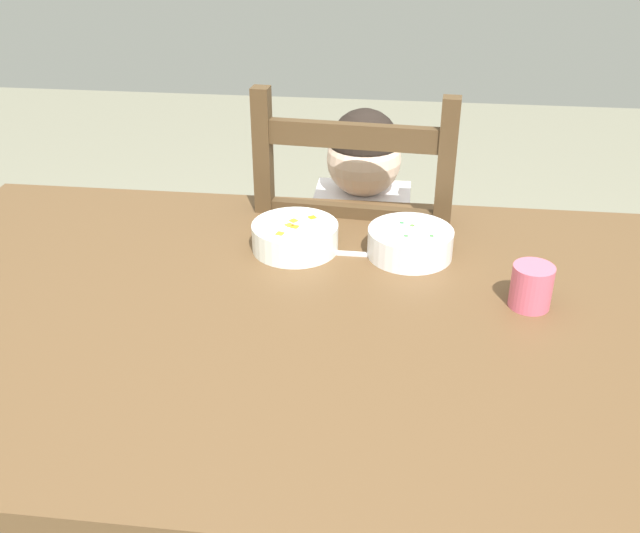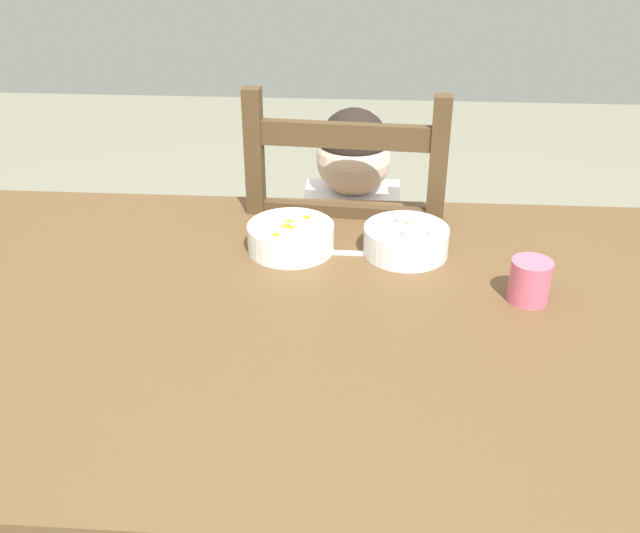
{
  "view_description": "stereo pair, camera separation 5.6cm",
  "coord_description": "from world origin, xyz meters",
  "px_view_note": "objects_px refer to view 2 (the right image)",
  "views": [
    {
      "loc": [
        0.17,
        -1.02,
        1.42
      ],
      "look_at": [
        0.04,
        0.07,
        0.82
      ],
      "focal_mm": 40.74,
      "sensor_mm": 36.0,
      "label": 1
    },
    {
      "loc": [
        0.12,
        -1.03,
        1.42
      ],
      "look_at": [
        0.04,
        0.07,
        0.82
      ],
      "focal_mm": 40.74,
      "sensor_mm": 36.0,
      "label": 2
    }
  ],
  "objects_px": {
    "dining_table": "(293,358)",
    "spoon": "(332,252)",
    "dining_chair": "(348,300)",
    "child_figure": "(351,246)",
    "bowl_of_carrots": "(291,237)",
    "bowl_of_peas": "(406,240)",
    "drinking_cup": "(530,281)"
  },
  "relations": [
    {
      "from": "bowl_of_peas",
      "to": "child_figure",
      "type": "bearing_deg",
      "value": 110.76
    },
    {
      "from": "dining_table",
      "to": "bowl_of_carrots",
      "type": "distance_m",
      "value": 0.26
    },
    {
      "from": "bowl_of_peas",
      "to": "drinking_cup",
      "type": "xyz_separation_m",
      "value": [
        0.2,
        -0.16,
        0.01
      ]
    },
    {
      "from": "dining_chair",
      "to": "drinking_cup",
      "type": "distance_m",
      "value": 0.65
    },
    {
      "from": "bowl_of_carrots",
      "to": "dining_chair",
      "type": "bearing_deg",
      "value": 70.04
    },
    {
      "from": "bowl_of_peas",
      "to": "drinking_cup",
      "type": "distance_m",
      "value": 0.26
    },
    {
      "from": "dining_chair",
      "to": "bowl_of_peas",
      "type": "bearing_deg",
      "value": -68.63
    },
    {
      "from": "dining_table",
      "to": "drinking_cup",
      "type": "bearing_deg",
      "value": 8.8
    },
    {
      "from": "dining_table",
      "to": "bowl_of_peas",
      "type": "bearing_deg",
      "value": 48.43
    },
    {
      "from": "dining_table",
      "to": "spoon",
      "type": "height_order",
      "value": "spoon"
    },
    {
      "from": "dining_chair",
      "to": "spoon",
      "type": "bearing_deg",
      "value": -94.79
    },
    {
      "from": "child_figure",
      "to": "dining_chair",
      "type": "bearing_deg",
      "value": 161.14
    },
    {
      "from": "dining_table",
      "to": "child_figure",
      "type": "height_order",
      "value": "child_figure"
    },
    {
      "from": "dining_chair",
      "to": "child_figure",
      "type": "distance_m",
      "value": 0.15
    },
    {
      "from": "dining_chair",
      "to": "dining_table",
      "type": "bearing_deg",
      "value": -99.11
    },
    {
      "from": "child_figure",
      "to": "drinking_cup",
      "type": "distance_m",
      "value": 0.58
    },
    {
      "from": "drinking_cup",
      "to": "bowl_of_peas",
      "type": "bearing_deg",
      "value": 141.62
    },
    {
      "from": "child_figure",
      "to": "drinking_cup",
      "type": "height_order",
      "value": "child_figure"
    },
    {
      "from": "bowl_of_carrots",
      "to": "drinking_cup",
      "type": "height_order",
      "value": "drinking_cup"
    },
    {
      "from": "child_figure",
      "to": "dining_table",
      "type": "bearing_deg",
      "value": -99.58
    },
    {
      "from": "child_figure",
      "to": "drinking_cup",
      "type": "relative_size",
      "value": 12.62
    },
    {
      "from": "child_figure",
      "to": "bowl_of_peas",
      "type": "relative_size",
      "value": 5.89
    },
    {
      "from": "dining_chair",
      "to": "spoon",
      "type": "distance_m",
      "value": 0.43
    },
    {
      "from": "drinking_cup",
      "to": "spoon",
      "type": "bearing_deg",
      "value": 156.64
    },
    {
      "from": "dining_table",
      "to": "spoon",
      "type": "xyz_separation_m",
      "value": [
        0.06,
        0.21,
        0.1
      ]
    },
    {
      "from": "dining_table",
      "to": "child_figure",
      "type": "xyz_separation_m",
      "value": [
        0.09,
        0.52,
        -0.04
      ]
    },
    {
      "from": "bowl_of_peas",
      "to": "spoon",
      "type": "distance_m",
      "value": 0.14
    },
    {
      "from": "bowl_of_carrots",
      "to": "drinking_cup",
      "type": "distance_m",
      "value": 0.45
    },
    {
      "from": "drinking_cup",
      "to": "child_figure",
      "type": "bearing_deg",
      "value": 124.71
    },
    {
      "from": "child_figure",
      "to": "bowl_of_peas",
      "type": "xyz_separation_m",
      "value": [
        0.11,
        -0.29,
        0.17
      ]
    },
    {
      "from": "bowl_of_carrots",
      "to": "spoon",
      "type": "bearing_deg",
      "value": -8.7
    },
    {
      "from": "bowl_of_peas",
      "to": "bowl_of_carrots",
      "type": "distance_m",
      "value": 0.22
    }
  ]
}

